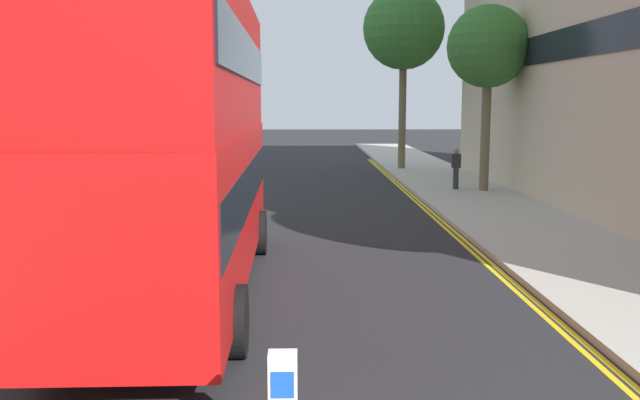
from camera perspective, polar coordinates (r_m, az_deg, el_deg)
name	(u,v)px	position (r m, az deg, el deg)	size (l,w,h in m)	color
sidewalk_right	(546,238)	(18.97, 18.09, -3.00)	(4.00, 80.00, 0.14)	#ADA89E
sidewalk_left	(42,240)	(19.12, -21.87, -3.10)	(4.00, 80.00, 0.14)	#ADA89E
kerb_line_outer	(486,258)	(16.50, 13.47, -4.68)	(0.10, 56.00, 0.01)	yellow
kerb_line_inner	(479,258)	(16.46, 12.93, -4.69)	(0.10, 56.00, 0.01)	yellow
double_decker_bus_away	(181,132)	(12.99, -11.38, 5.48)	(2.90, 10.84, 5.64)	#B20F0F
pedestrian_far	(456,168)	(28.07, 11.11, 2.61)	(0.34, 0.22, 1.62)	#2D2D38
street_tree_mid	(404,29)	(36.74, 6.89, 13.74)	(4.18, 4.18, 9.25)	#6B6047
street_tree_far	(488,48)	(27.89, 13.65, 12.04)	(3.15, 3.15, 7.12)	#6B6047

